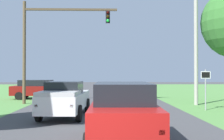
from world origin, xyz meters
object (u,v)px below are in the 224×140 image
(pickup_truck_lead, at_px, (65,98))
(crossing_suv_far, at_px, (38,89))
(keep_moving_sign, at_px, (206,84))
(utility_pole_right, at_px, (196,49))
(traffic_light, at_px, (48,37))
(red_suv_near, at_px, (123,113))

(pickup_truck_lead, xyz_separation_m, crossing_suv_far, (-3.84, 10.63, -0.06))
(keep_moving_sign, xyz_separation_m, utility_pole_right, (0.34, 2.91, 2.41))
(traffic_light, xyz_separation_m, crossing_suv_far, (-1.72, 4.16, -4.15))
(pickup_truck_lead, bearing_deg, utility_pole_right, 31.71)
(traffic_light, distance_m, keep_moving_sign, 11.73)
(red_suv_near, relative_size, keep_moving_sign, 1.88)
(crossing_suv_far, bearing_deg, red_suv_near, -68.83)
(red_suv_near, xyz_separation_m, pickup_truck_lead, (-2.65, 6.13, -0.08))
(red_suv_near, height_order, keep_moving_sign, keep_moving_sign)
(pickup_truck_lead, bearing_deg, red_suv_near, -66.62)
(crossing_suv_far, relative_size, utility_pole_right, 0.59)
(traffic_light, xyz_separation_m, keep_moving_sign, (10.47, -4.01, -3.43))
(pickup_truck_lead, relative_size, utility_pole_right, 0.70)
(pickup_truck_lead, height_order, keep_moving_sign, keep_moving_sign)
(pickup_truck_lead, bearing_deg, keep_moving_sign, 16.40)
(utility_pole_right, bearing_deg, keep_moving_sign, -96.69)
(red_suv_near, relative_size, pickup_truck_lead, 0.84)
(red_suv_near, xyz_separation_m, keep_moving_sign, (5.70, 8.59, 0.59))
(keep_moving_sign, height_order, utility_pole_right, utility_pole_right)
(traffic_light, bearing_deg, red_suv_near, -69.26)
(red_suv_near, height_order, pickup_truck_lead, red_suv_near)
(keep_moving_sign, distance_m, crossing_suv_far, 14.70)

